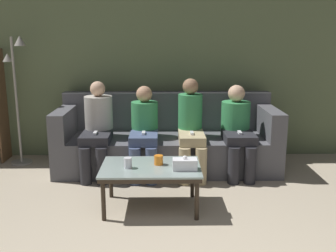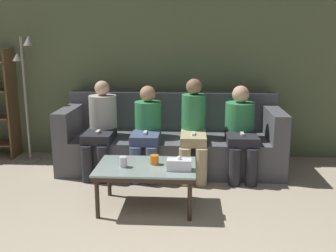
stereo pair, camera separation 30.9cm
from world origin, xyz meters
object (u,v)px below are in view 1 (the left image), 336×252
Objects in this scene: couch at (167,142)px; cup_near_left at (159,160)px; seated_person_right_end at (237,127)px; coffee_table at (151,170)px; standing_lamp at (17,87)px; tissue_box at (185,164)px; seated_person_mid_left at (144,129)px; cup_near_right at (128,163)px; seated_person_mid_right at (191,126)px; seated_person_left_end at (97,126)px.

cup_near_left is (-0.10, -1.18, 0.14)m from couch.
coffee_table is at bearing -135.21° from seated_person_right_end.
couch is 1.97m from standing_lamp.
coffee_table is 10.33× the size of cup_near_left.
seated_person_mid_left is at bearing 111.21° from tissue_box.
couch is at bearing 42.93° from seated_person_mid_left.
tissue_box is at bearing -31.23° from cup_near_left.
standing_lamp reaches higher than cup_near_left.
cup_near_right is 1.21m from seated_person_mid_right.
seated_person_right_end is (1.19, 1.03, 0.09)m from cup_near_right.
standing_lamp is at bearing 171.55° from seated_person_right_end.
seated_person_mid_right reaches higher than seated_person_mid_left.
tissue_box is at bearing -48.54° from seated_person_left_end.
seated_person_left_end is at bearing 123.33° from coffee_table.
seated_person_mid_left is (-0.27, -0.25, 0.23)m from couch.
seated_person_mid_right is at bearing 68.16° from cup_near_left.
cup_near_right is 1.13m from seated_person_left_end.
cup_near_right is 0.09× the size of seated_person_left_end.
standing_lamp is 1.48× the size of seated_person_left_end.
seated_person_mid_right reaches higher than seated_person_left_end.
couch is at bearing 163.56° from seated_person_right_end.
tissue_box reaches higher than coffee_table.
cup_near_right is at bearing -166.61° from coffee_table.
tissue_box is (0.52, -0.05, 0.00)m from cup_near_right.
cup_near_right is at bearing -43.95° from standing_lamp.
coffee_table is at bearing -114.63° from seated_person_mid_right.
coffee_table is 0.58× the size of standing_lamp.
cup_near_right is 0.06× the size of standing_lamp.
seated_person_mid_left is at bearing -14.50° from standing_lamp.
tissue_box is at bearing -36.48° from standing_lamp.
seated_person_right_end reaches higher than couch.
standing_lamp is at bearing 140.79° from coffee_table.
seated_person_right_end is at bearing 44.79° from coffee_table.
seated_person_left_end is (-0.44, 1.03, 0.11)m from cup_near_right.
standing_lamp is at bearing 136.05° from cup_near_right.
standing_lamp is 2.20m from seated_person_mid_right.
seated_person_mid_left is (-0.18, 0.92, 0.09)m from cup_near_left.
cup_near_right is at bearing -66.97° from seated_person_left_end.
coffee_table is 0.12m from cup_near_left.
cup_near_right is 0.10× the size of seated_person_mid_left.
seated_person_mid_left is (0.11, 1.01, 0.08)m from cup_near_right.
cup_near_right is 0.09× the size of seated_person_mid_right.
cup_near_left is 1.19m from seated_person_left_end.
seated_person_right_end is (0.54, 0.02, -0.02)m from seated_person_mid_right.
cup_near_right is (-0.28, -0.09, 0.00)m from cup_near_left.
seated_person_mid_left is 0.92× the size of seated_person_mid_right.
seated_person_left_end is at bearing 113.03° from cup_near_right.
standing_lamp is at bearing 142.86° from cup_near_left.
seated_person_mid_right reaches higher than cup_near_right.
standing_lamp reaches higher than seated_person_mid_left.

